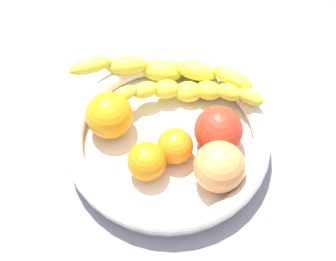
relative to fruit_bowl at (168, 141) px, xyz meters
The scene contains 9 objects.
kitchen_counter 3.69cm from the fruit_bowl, ahead, with size 120.00×120.00×3.00cm, color gray.
fruit_bowl is the anchor object (origin of this frame).
banana_draped_left 11.33cm from the fruit_bowl, 63.85° to the right, with size 26.86×10.48×5.38cm.
banana_draped_right 7.98cm from the fruit_bowl, 90.36° to the right, with size 21.25×10.05×4.91cm.
orange_front 3.22cm from the fruit_bowl, 134.68° to the left, with size 5.06×5.06×5.06cm, color orange.
orange_mid_left 9.07cm from the fruit_bowl, ahead, with size 6.70×6.70×6.70cm, color orange.
orange_mid_right 5.96cm from the fruit_bowl, 80.14° to the left, with size 5.34×5.34×5.34cm, color orange.
tomato_red 7.56cm from the fruit_bowl, 160.25° to the right, with size 6.79×6.79×6.79cm, color red.
peach_blush 9.51cm from the fruit_bowl, 159.42° to the left, with size 6.94×6.94×6.94cm, color #F49C54.
Camera 1 is at (-13.65, 35.02, 64.57)cm, focal length 52.69 mm.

